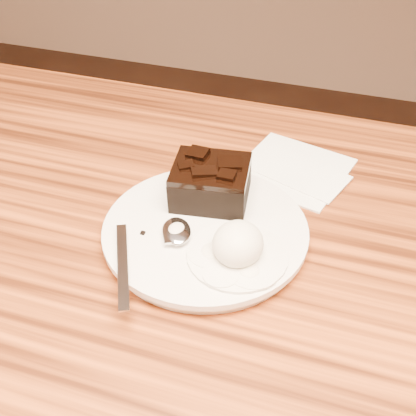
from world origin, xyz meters
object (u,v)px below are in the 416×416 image
(spoon, at_px, (177,232))
(ice_cream_scoop, at_px, (238,244))
(plate, at_px, (205,233))
(napkin, at_px, (293,168))
(brownie, at_px, (211,185))

(spoon, bearing_deg, ice_cream_scoop, -34.68)
(plate, distance_m, spoon, 0.04)
(spoon, bearing_deg, plate, 17.00)
(ice_cream_scoop, height_order, napkin, ice_cream_scoop)
(brownie, height_order, spoon, brownie)
(brownie, height_order, napkin, brownie)
(plate, height_order, napkin, plate)
(plate, distance_m, ice_cream_scoop, 0.07)
(plate, xyz_separation_m, ice_cream_scoop, (0.05, -0.04, 0.03))
(napkin, bearing_deg, ice_cream_scoop, -96.27)
(brownie, bearing_deg, spoon, -101.42)
(ice_cream_scoop, bearing_deg, spoon, 171.65)
(brownie, bearing_deg, ice_cream_scoop, -56.38)
(brownie, xyz_separation_m, ice_cream_scoop, (0.06, -0.09, -0.00))
(plate, bearing_deg, napkin, 67.44)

